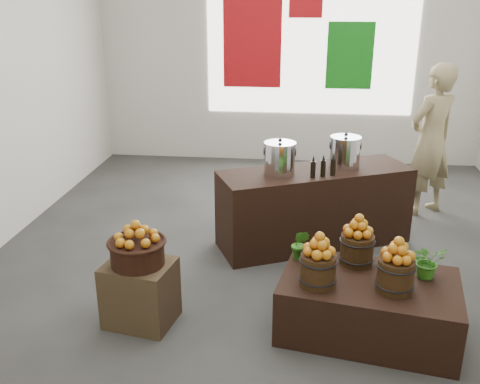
# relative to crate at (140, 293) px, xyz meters

# --- Properties ---
(ground) EXTENTS (7.00, 7.00, 0.00)m
(ground) POSITION_rel_crate_xyz_m (1.08, 1.32, -0.27)
(ground) COLOR #3C3C39
(ground) RESTS_ON ground
(back_wall) EXTENTS (6.00, 0.04, 4.00)m
(back_wall) POSITION_rel_crate_xyz_m (1.08, 4.82, 1.73)
(back_wall) COLOR beige
(back_wall) RESTS_ON ground
(back_opening) EXTENTS (3.20, 0.02, 2.40)m
(back_opening) POSITION_rel_crate_xyz_m (1.38, 4.80, 1.73)
(back_opening) COLOR white
(back_opening) RESTS_ON back_wall
(deco_red_left) EXTENTS (0.90, 0.04, 1.40)m
(deco_red_left) POSITION_rel_crate_xyz_m (0.48, 4.79, 1.63)
(deco_red_left) COLOR #A70C12
(deco_red_left) RESTS_ON back_wall
(deco_green_right) EXTENTS (0.70, 0.04, 1.00)m
(deco_green_right) POSITION_rel_crate_xyz_m (1.98, 4.79, 1.43)
(deco_green_right) COLOR #116E14
(deco_green_right) RESTS_ON back_wall
(deco_red_upper) EXTENTS (0.50, 0.04, 0.50)m
(deco_red_upper) POSITION_rel_crate_xyz_m (1.28, 4.79, 2.23)
(deco_red_upper) COLOR #A70C12
(deco_red_upper) RESTS_ON back_wall
(crate) EXTENTS (0.61, 0.53, 0.54)m
(crate) POSITION_rel_crate_xyz_m (0.00, 0.00, 0.00)
(crate) COLOR #4E3E24
(crate) RESTS_ON ground
(wicker_basket) EXTENTS (0.43, 0.43, 0.20)m
(wicker_basket) POSITION_rel_crate_xyz_m (0.00, 0.00, 0.37)
(wicker_basket) COLOR black
(wicker_basket) RESTS_ON crate
(apples_in_basket) EXTENTS (0.34, 0.34, 0.18)m
(apples_in_basket) POSITION_rel_crate_xyz_m (0.00, 0.00, 0.55)
(apples_in_basket) COLOR #A81305
(apples_in_basket) RESTS_ON wicker_basket
(display_table) EXTENTS (1.50, 1.07, 0.47)m
(display_table) POSITION_rel_crate_xyz_m (1.85, 0.06, -0.03)
(display_table) COLOR black
(display_table) RESTS_ON ground
(apple_bucket_front_left) EXTENTS (0.27, 0.27, 0.25)m
(apple_bucket_front_left) POSITION_rel_crate_xyz_m (1.43, -0.06, 0.33)
(apple_bucket_front_left) COLOR #37210F
(apple_bucket_front_left) RESTS_ON display_table
(apples_in_bucket_front_left) EXTENTS (0.20, 0.20, 0.18)m
(apples_in_bucket_front_left) POSITION_rel_crate_xyz_m (1.43, -0.06, 0.55)
(apples_in_bucket_front_left) COLOR #A81305
(apples_in_bucket_front_left) RESTS_ON apple_bucket_front_left
(apple_bucket_front_right) EXTENTS (0.27, 0.27, 0.25)m
(apple_bucket_front_right) POSITION_rel_crate_xyz_m (2.00, -0.08, 0.33)
(apple_bucket_front_right) COLOR #37210F
(apple_bucket_front_right) RESTS_ON display_table
(apples_in_bucket_front_right) EXTENTS (0.20, 0.20, 0.18)m
(apples_in_bucket_front_right) POSITION_rel_crate_xyz_m (2.00, -0.08, 0.55)
(apples_in_bucket_front_right) COLOR #A81305
(apples_in_bucket_front_right) RESTS_ON apple_bucket_front_right
(apple_bucket_rear) EXTENTS (0.27, 0.27, 0.25)m
(apple_bucket_rear) POSITION_rel_crate_xyz_m (1.76, 0.33, 0.33)
(apple_bucket_rear) COLOR #37210F
(apple_bucket_rear) RESTS_ON display_table
(apples_in_bucket_rear) EXTENTS (0.20, 0.20, 0.18)m
(apples_in_bucket_rear) POSITION_rel_crate_xyz_m (1.76, 0.33, 0.55)
(apples_in_bucket_rear) COLOR #A81305
(apples_in_bucket_rear) RESTS_ON apple_bucket_rear
(herb_garnish_right) EXTENTS (0.31, 0.28, 0.28)m
(herb_garnish_right) POSITION_rel_crate_xyz_m (2.29, 0.16, 0.35)
(herb_garnish_right) COLOR #296916
(herb_garnish_right) RESTS_ON display_table
(herb_garnish_left) EXTENTS (0.18, 0.16, 0.27)m
(herb_garnish_left) POSITION_rel_crate_xyz_m (1.29, 0.36, 0.34)
(herb_garnish_left) COLOR #296916
(herb_garnish_left) RESTS_ON display_table
(counter) EXTENTS (2.14, 1.45, 0.84)m
(counter) POSITION_rel_crate_xyz_m (1.44, 1.69, 0.15)
(counter) COLOR black
(counter) RESTS_ON ground
(stock_pot_left) EXTENTS (0.32, 0.32, 0.32)m
(stock_pot_left) POSITION_rel_crate_xyz_m (1.06, 1.51, 0.73)
(stock_pot_left) COLOR silver
(stock_pot_left) RESTS_ON counter
(stock_pot_center) EXTENTS (0.32, 0.32, 0.32)m
(stock_pot_center) POSITION_rel_crate_xyz_m (1.74, 1.83, 0.73)
(stock_pot_center) COLOR silver
(stock_pot_center) RESTS_ON counter
(oil_cruets) EXTENTS (0.23, 0.14, 0.23)m
(oil_cruets) POSITION_rel_crate_xyz_m (1.53, 1.50, 0.69)
(oil_cruets) COLOR black
(oil_cruets) RESTS_ON counter
(shopper) EXTENTS (0.81, 0.75, 1.85)m
(shopper) POSITION_rel_crate_xyz_m (2.83, 2.75, 0.66)
(shopper) COLOR #95855B
(shopper) RESTS_ON ground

